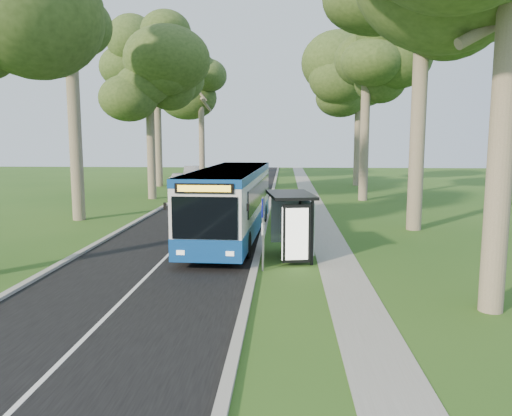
{
  "coord_description": "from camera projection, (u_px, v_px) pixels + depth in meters",
  "views": [
    {
      "loc": [
        1.03,
        -19.05,
        4.53
      ],
      "look_at": [
        -0.19,
        1.9,
        1.6
      ],
      "focal_mm": 35.0,
      "sensor_mm": 36.0,
      "label": 1
    }
  ],
  "objects": [
    {
      "name": "bus_shelter",
      "position": [
        294.0,
        214.0,
        18.48
      ],
      "size": [
        1.99,
        3.1,
        2.49
      ],
      "rotation": [
        0.0,
        0.0,
        0.16
      ],
      "color": "black",
      "rests_on": "ground"
    },
    {
      "name": "footpath",
      "position": [
        318.0,
        216.0,
        29.24
      ],
      "size": [
        1.5,
        100.0,
        0.02
      ],
      "primitive_type": "cube",
      "color": "gray",
      "rests_on": "ground"
    },
    {
      "name": "tree_west_e",
      "position": [
        201.0,
        82.0,
        56.09
      ],
      "size": [
        5.2,
        5.2,
        14.57
      ],
      "color": "#7A6B56",
      "rests_on": "ground"
    },
    {
      "name": "road",
      "position": [
        208.0,
        215.0,
        29.61
      ],
      "size": [
        7.0,
        100.0,
        0.02
      ],
      "primitive_type": "cube",
      "color": "black",
      "rests_on": "ground"
    },
    {
      "name": "car_silver",
      "position": [
        192.0,
        173.0,
        54.83
      ],
      "size": [
        2.36,
        4.91,
        1.55
      ],
      "primitive_type": "imported",
      "rotation": [
        0.0,
        0.0,
        0.16
      ],
      "color": "#A0A2A7",
      "rests_on": "ground"
    },
    {
      "name": "tree_east_c",
      "position": [
        367.0,
        49.0,
        35.44
      ],
      "size": [
        5.2,
        5.2,
        14.6
      ],
      "color": "#7A6B56",
      "rests_on": "ground"
    },
    {
      "name": "litter_bin",
      "position": [
        293.0,
        217.0,
        25.78
      ],
      "size": [
        0.56,
        0.56,
        0.97
      ],
      "rotation": [
        0.0,
        0.0,
        -0.04
      ],
      "color": "black",
      "rests_on": "ground"
    },
    {
      "name": "bus_stop_sign",
      "position": [
        263.0,
        225.0,
        16.96
      ],
      "size": [
        0.1,
        0.36,
        2.57
      ],
      "rotation": [
        0.0,
        0.0,
        -0.14
      ],
      "color": "gray",
      "rests_on": "ground"
    },
    {
      "name": "car_white",
      "position": [
        177.0,
        179.0,
        47.63
      ],
      "size": [
        2.13,
        4.13,
        1.34
      ],
      "primitive_type": "imported",
      "rotation": [
        0.0,
        0.0,
        0.14
      ],
      "color": "silver",
      "rests_on": "ground"
    },
    {
      "name": "centre_line",
      "position": [
        208.0,
        215.0,
        29.61
      ],
      "size": [
        0.12,
        100.0,
        0.0
      ],
      "primitive_type": "cube",
      "color": "white",
      "rests_on": "road"
    },
    {
      "name": "ground",
      "position": [
        258.0,
        255.0,
        19.52
      ],
      "size": [
        120.0,
        120.0,
        0.0
      ],
      "primitive_type": "plane",
      "color": "#295119",
      "rests_on": "ground"
    },
    {
      "name": "kerb_west",
      "position": [
        150.0,
        214.0,
        29.8
      ],
      "size": [
        0.25,
        100.0,
        0.12
      ],
      "primitive_type": "cube",
      "color": "#9E9B93",
      "rests_on": "ground"
    },
    {
      "name": "bus",
      "position": [
        231.0,
        203.0,
        22.58
      ],
      "size": [
        3.01,
        12.12,
        3.19
      ],
      "rotation": [
        0.0,
        0.0,
        -0.04
      ],
      "color": "white",
      "rests_on": "ground"
    },
    {
      "name": "kerb_east",
      "position": [
        267.0,
        215.0,
        29.4
      ],
      "size": [
        0.25,
        100.0,
        0.12
      ],
      "primitive_type": "cube",
      "color": "#9E9B93",
      "rests_on": "ground"
    },
    {
      "name": "tree_east_d",
      "position": [
        359.0,
        81.0,
        47.36
      ],
      "size": [
        5.2,
        5.2,
        13.39
      ],
      "color": "#7A6B56",
      "rests_on": "ground"
    },
    {
      "name": "tree_west_c",
      "position": [
        149.0,
        71.0,
        36.54
      ],
      "size": [
        5.2,
        5.2,
        12.71
      ],
      "color": "#7A6B56",
      "rests_on": "ground"
    },
    {
      "name": "tree_west_d",
      "position": [
        156.0,
        58.0,
        46.19
      ],
      "size": [
        5.2,
        5.2,
        16.14
      ],
      "color": "#7A6B56",
      "rests_on": "ground"
    }
  ]
}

